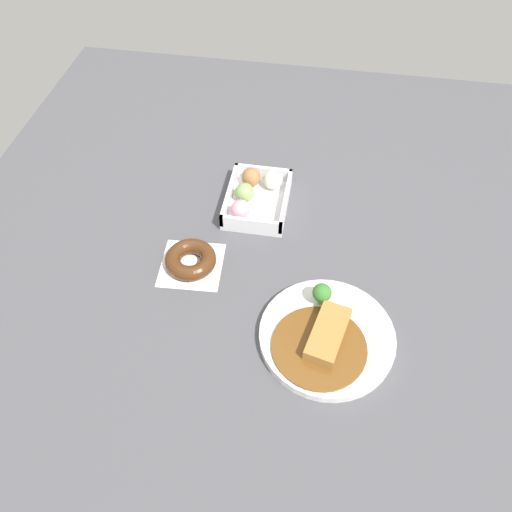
% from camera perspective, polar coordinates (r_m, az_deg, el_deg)
% --- Properties ---
extents(ground_plane, '(1.60, 1.60, 0.00)m').
position_cam_1_polar(ground_plane, '(1.07, 5.27, -1.49)').
color(ground_plane, '#4C4C51').
extents(curry_plate, '(0.25, 0.25, 0.07)m').
position_cam_1_polar(curry_plate, '(0.97, 7.84, -8.77)').
color(curry_plate, white).
rests_on(curry_plate, ground_plane).
extents(donut_box, '(0.18, 0.14, 0.06)m').
position_cam_1_polar(donut_box, '(1.19, -0.08, 6.68)').
color(donut_box, white).
rests_on(donut_box, ground_plane).
extents(chocolate_ring_donut, '(0.14, 0.14, 0.03)m').
position_cam_1_polar(chocolate_ring_donut, '(1.07, -7.28, -0.44)').
color(chocolate_ring_donut, white).
rests_on(chocolate_ring_donut, ground_plane).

